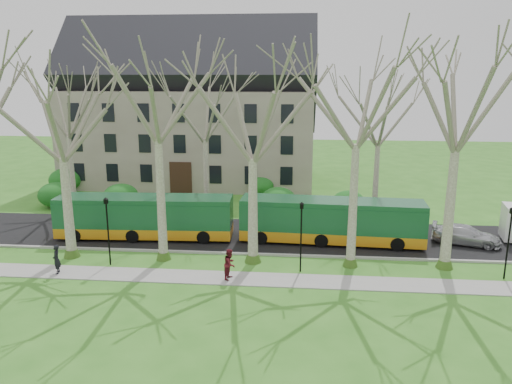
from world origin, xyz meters
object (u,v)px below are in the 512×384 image
bus_lead (145,216)px  bus_follow (331,220)px  pedestrian_a (57,259)px  sedan (466,235)px  pedestrian_b (230,264)px

bus_lead → bus_follow: 13.46m
bus_lead → pedestrian_a: (-3.26, -7.06, -0.69)m
bus_lead → sedan: bus_lead is taller
pedestrian_b → sedan: bearing=-50.4°
bus_lead → bus_follow: (13.46, 0.19, 0.01)m
bus_follow → pedestrian_a: (-16.72, -7.26, -0.70)m
bus_lead → sedan: 22.94m
bus_follow → pedestrian_a: bus_follow is taller
bus_follow → pedestrian_a: size_ratio=7.13×
sedan → pedestrian_b: bearing=132.6°
bus_follow → pedestrian_b: bearing=-128.2°
bus_follow → pedestrian_a: bearing=-153.4°
pedestrian_b → bus_follow: bearing=-27.3°
bus_follow → pedestrian_a: 18.24m
sedan → pedestrian_a: size_ratio=2.57×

